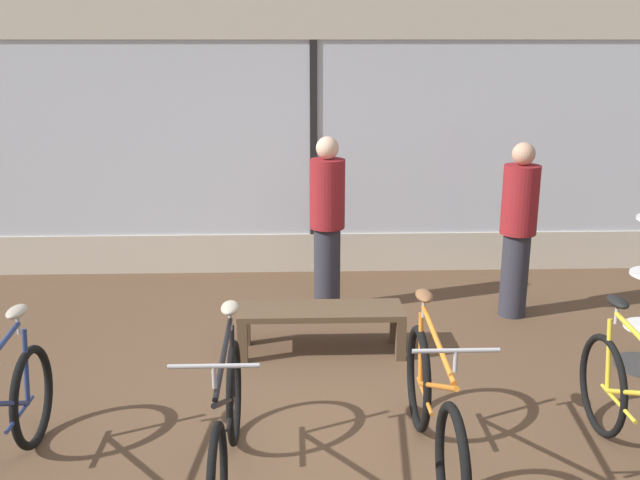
% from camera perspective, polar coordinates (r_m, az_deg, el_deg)
% --- Properties ---
extents(ground_plane, '(24.00, 24.00, 0.00)m').
position_cam_1_polar(ground_plane, '(5.02, 0.64, -15.38)').
color(ground_plane, brown).
extents(shop_back_wall, '(12.00, 0.08, 3.20)m').
position_cam_1_polar(shop_back_wall, '(7.97, -0.53, 8.81)').
color(shop_back_wall, beige).
rests_on(shop_back_wall, ground_plane).
extents(bicycle_far_left, '(0.46, 1.66, 1.02)m').
position_cam_1_polar(bicycle_far_left, '(4.73, -24.03, -13.76)').
color(bicycle_far_left, black).
rests_on(bicycle_far_left, ground_plane).
extents(bicycle_left, '(0.46, 1.75, 1.03)m').
position_cam_1_polar(bicycle_left, '(4.38, -7.46, -14.63)').
color(bicycle_left, black).
rests_on(bicycle_left, ground_plane).
extents(bicycle_right, '(0.46, 1.80, 1.04)m').
position_cam_1_polar(bicycle_right, '(4.54, 9.04, -13.48)').
color(bicycle_right, black).
rests_on(bicycle_right, ground_plane).
extents(bicycle_far_right, '(0.46, 1.77, 1.03)m').
position_cam_1_polar(bicycle_far_right, '(4.83, 24.16, -12.96)').
color(bicycle_far_right, black).
rests_on(bicycle_far_right, ground_plane).
extents(display_bench, '(1.40, 0.44, 0.40)m').
position_cam_1_polar(display_bench, '(6.10, 0.10, -6.09)').
color(display_bench, brown).
rests_on(display_bench, ground_plane).
extents(customer_near_rack, '(0.44, 0.44, 1.73)m').
position_cam_1_polar(customer_near_rack, '(6.89, 0.58, 1.55)').
color(customer_near_rack, '#2D2D38').
rests_on(customer_near_rack, ground_plane).
extents(customer_by_window, '(0.47, 0.47, 1.69)m').
position_cam_1_polar(customer_by_window, '(7.00, 15.56, 1.01)').
color(customer_by_window, '#2D2D38').
rests_on(customer_by_window, ground_plane).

